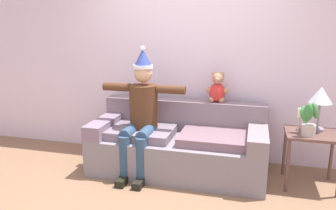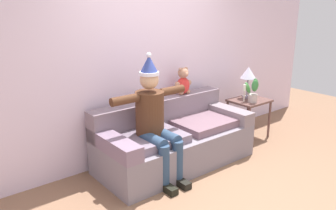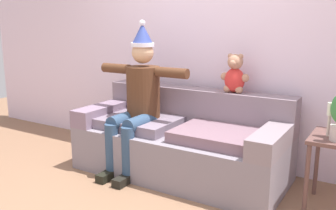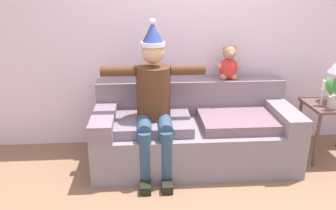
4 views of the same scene
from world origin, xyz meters
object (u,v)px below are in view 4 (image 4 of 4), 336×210
couch (194,131)px  teddy_bear (229,64)px  person_seated (154,98)px  candle_tall (324,89)px  potted_plant (336,92)px  side_table (333,112)px

couch → teddy_bear: size_ratio=5.41×
person_seated → candle_tall: person_seated is taller
potted_plant → teddy_bear: bearing=157.1°
side_table → potted_plant: (-0.07, -0.10, 0.27)m
potted_plant → candle_tall: potted_plant is taller
teddy_bear → potted_plant: bearing=-22.9°
couch → side_table: size_ratio=3.36×
teddy_bear → potted_plant: (1.01, -0.43, -0.20)m
teddy_bear → potted_plant: 1.12m
potted_plant → candle_tall: (-0.09, 0.08, 0.00)m
person_seated → teddy_bear: size_ratio=3.97×
couch → potted_plant: (1.43, -0.14, 0.46)m
teddy_bear → candle_tall: 1.01m
couch → person_seated: bearing=-158.9°
potted_plant → candle_tall: size_ratio=1.41×
potted_plant → couch: bearing=174.4°
person_seated → potted_plant: bearing=0.8°
side_table → potted_plant: size_ratio=1.63×
couch → side_table: bearing=-1.4°
teddy_bear → side_table: bearing=-16.6°
teddy_bear → side_table: (1.08, -0.32, -0.47)m
couch → person_seated: size_ratio=1.36×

